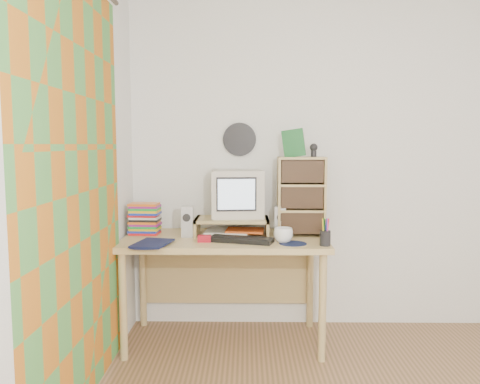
{
  "coord_description": "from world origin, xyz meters",
  "views": [
    {
      "loc": [
        -0.88,
        -1.81,
        1.39
      ],
      "look_at": [
        -0.92,
        1.33,
        1.07
      ],
      "focal_mm": 35.0,
      "sensor_mm": 36.0,
      "label": 1
    }
  ],
  "objects_px": {
    "desk": "(225,254)",
    "dvd_stack": "(145,214)",
    "crt_monitor": "(237,194)",
    "diary": "(138,241)",
    "keyboard": "(241,240)",
    "cd_rack": "(301,196)",
    "mug": "(283,235)"
  },
  "relations": [
    {
      "from": "desk",
      "to": "dvd_stack",
      "type": "xyz_separation_m",
      "value": [
        -0.58,
        0.06,
        0.28
      ]
    },
    {
      "from": "crt_monitor",
      "to": "diary",
      "type": "bearing_deg",
      "value": -153.82
    },
    {
      "from": "keyboard",
      "to": "cd_rack",
      "type": "bearing_deg",
      "value": 46.17
    },
    {
      "from": "desk",
      "to": "crt_monitor",
      "type": "height_order",
      "value": "crt_monitor"
    },
    {
      "from": "dvd_stack",
      "to": "mug",
      "type": "relative_size",
      "value": 2.3
    },
    {
      "from": "keyboard",
      "to": "dvd_stack",
      "type": "distance_m",
      "value": 0.75
    },
    {
      "from": "keyboard",
      "to": "cd_rack",
      "type": "relative_size",
      "value": 0.77
    },
    {
      "from": "diary",
      "to": "cd_rack",
      "type": "bearing_deg",
      "value": 29.0
    },
    {
      "from": "keyboard",
      "to": "dvd_stack",
      "type": "xyz_separation_m",
      "value": [
        -0.69,
        0.27,
        0.13
      ]
    },
    {
      "from": "keyboard",
      "to": "mug",
      "type": "relative_size",
      "value": 3.4
    },
    {
      "from": "dvd_stack",
      "to": "mug",
      "type": "xyz_separation_m",
      "value": [
        0.97,
        -0.29,
        -0.09
      ]
    },
    {
      "from": "cd_rack",
      "to": "diary",
      "type": "distance_m",
      "value": 1.17
    },
    {
      "from": "crt_monitor",
      "to": "keyboard",
      "type": "bearing_deg",
      "value": -89.71
    },
    {
      "from": "desk",
      "to": "diary",
      "type": "relative_size",
      "value": 5.61
    },
    {
      "from": "keyboard",
      "to": "mug",
      "type": "distance_m",
      "value": 0.28
    },
    {
      "from": "cd_rack",
      "to": "diary",
      "type": "bearing_deg",
      "value": -161.74
    },
    {
      "from": "desk",
      "to": "dvd_stack",
      "type": "height_order",
      "value": "dvd_stack"
    },
    {
      "from": "dvd_stack",
      "to": "diary",
      "type": "xyz_separation_m",
      "value": [
        0.03,
        -0.37,
        -0.12
      ]
    },
    {
      "from": "desk",
      "to": "keyboard",
      "type": "distance_m",
      "value": 0.28
    },
    {
      "from": "desk",
      "to": "mug",
      "type": "relative_size",
      "value": 11.19
    },
    {
      "from": "crt_monitor",
      "to": "diary",
      "type": "height_order",
      "value": "crt_monitor"
    },
    {
      "from": "dvd_stack",
      "to": "cd_rack",
      "type": "relative_size",
      "value": 0.52
    },
    {
      "from": "keyboard",
      "to": "mug",
      "type": "bearing_deg",
      "value": 11.83
    },
    {
      "from": "mug",
      "to": "keyboard",
      "type": "bearing_deg",
      "value": 175.55
    },
    {
      "from": "desk",
      "to": "cd_rack",
      "type": "distance_m",
      "value": 0.68
    },
    {
      "from": "dvd_stack",
      "to": "cd_rack",
      "type": "xyz_separation_m",
      "value": [
        1.12,
        -0.02,
        0.13
      ]
    },
    {
      "from": "desk",
      "to": "crt_monitor",
      "type": "bearing_deg",
      "value": 45.96
    },
    {
      "from": "crt_monitor",
      "to": "keyboard",
      "type": "xyz_separation_m",
      "value": [
        0.03,
        -0.3,
        -0.28
      ]
    },
    {
      "from": "keyboard",
      "to": "mug",
      "type": "height_order",
      "value": "mug"
    },
    {
      "from": "cd_rack",
      "to": "dvd_stack",
      "type": "bearing_deg",
      "value": 179.61
    },
    {
      "from": "crt_monitor",
      "to": "mug",
      "type": "xyz_separation_m",
      "value": [
        0.31,
        -0.32,
        -0.24
      ]
    },
    {
      "from": "crt_monitor",
      "to": "mug",
      "type": "bearing_deg",
      "value": -51.62
    }
  ]
}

